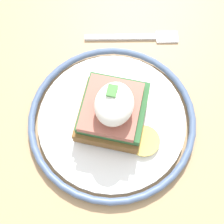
# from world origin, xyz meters

# --- Properties ---
(ground_plane) EXTENTS (6.00, 6.00, 0.00)m
(ground_plane) POSITION_xyz_m (0.00, 0.00, 0.00)
(ground_plane) COLOR #9E9993
(dining_table) EXTENTS (0.80, 0.76, 0.76)m
(dining_table) POSITION_xyz_m (0.00, 0.00, 0.62)
(dining_table) COLOR tan
(dining_table) RESTS_ON ground_plane
(plate) EXTENTS (0.25, 0.25, 0.02)m
(plate) POSITION_xyz_m (-0.01, 0.02, 0.77)
(plate) COLOR white
(plate) RESTS_ON dining_table
(sandwich) EXTENTS (0.10, 0.12, 0.09)m
(sandwich) POSITION_xyz_m (-0.01, 0.03, 0.80)
(sandwich) COLOR brown
(sandwich) RESTS_ON plate
(fork) EXTENTS (0.05, 0.16, 0.00)m
(fork) POSITION_xyz_m (-0.16, 0.03, 0.76)
(fork) COLOR silver
(fork) RESTS_ON dining_table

